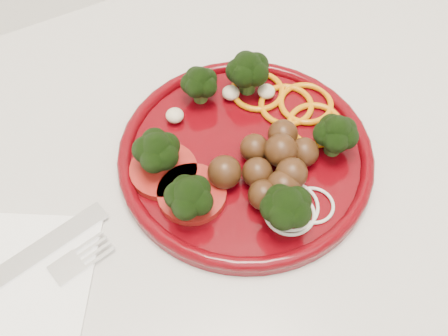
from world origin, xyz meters
TOP-DOWN VIEW (x-y plane):
  - plate at (0.28, 1.70)m, footprint 0.26×0.26m

SIDE VIEW (x-z plane):
  - plate at x=0.28m, z-range 0.89..0.95m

